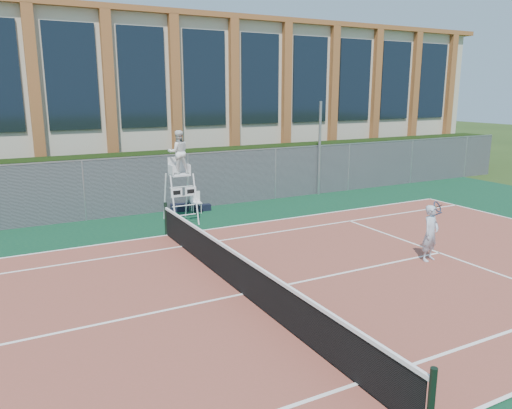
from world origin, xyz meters
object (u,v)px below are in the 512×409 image
steel_pole (319,149)px  umpire_chair (178,155)px  plastic_chair (196,200)px  tennis_player (431,233)px

steel_pole → umpire_chair: steel_pole is taller
plastic_chair → tennis_player: tennis_player is taller
umpire_chair → plastic_chair: umpire_chair is taller
steel_pole → tennis_player: (-2.59, -9.01, -1.27)m
plastic_chair → tennis_player: 9.12m
tennis_player → umpire_chair: bearing=122.2°
plastic_chair → tennis_player: (3.64, -8.36, 0.33)m
plastic_chair → umpire_chair: bearing=-134.5°
umpire_chair → tennis_player: (4.63, -7.35, -1.61)m
umpire_chair → steel_pole: bearing=12.9°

